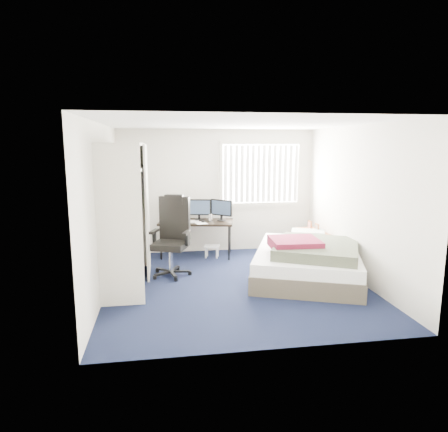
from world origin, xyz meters
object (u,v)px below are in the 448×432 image
Objects in this scene: desk at (196,219)px; bed at (308,260)px; nightstand at (312,234)px; office_chair at (172,244)px.

desk is 2.39m from bed.
nightstand is 0.31× the size of bed.
bed is (2.23, -0.53, -0.22)m from office_chair.
bed reaches higher than nightstand.
desk is 1.88× the size of nightstand.
office_chair reaches higher than bed.
bed is (-0.50, -1.10, -0.17)m from nightstand.
office_chair is 1.66× the size of nightstand.
nightstand is (2.21, -0.51, -0.27)m from desk.
bed is at bearing -43.21° from desk.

